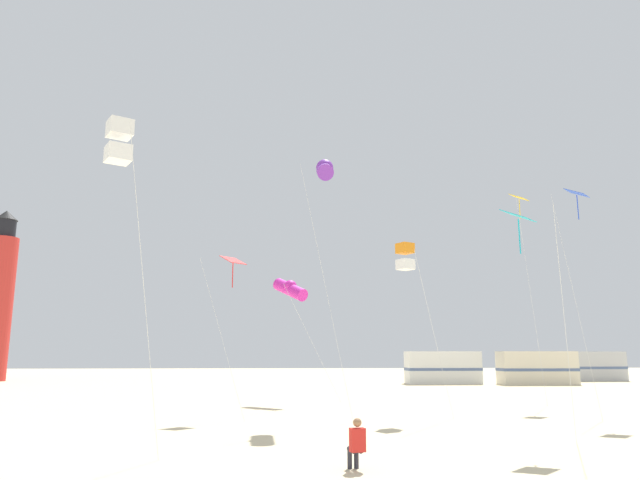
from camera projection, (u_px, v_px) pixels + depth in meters
kite_flyer_standing at (356, 442)px, 13.34m from camera, size 0.40×0.55×1.16m
kite_diamond_blue at (577, 202)px, 25.64m from camera, size 1.64×1.64×9.76m
kite_box_white at (119, 142)px, 15.37m from camera, size 1.73×1.94×8.67m
kite_box_orange at (405, 257)px, 24.96m from camera, size 2.23×2.23×7.26m
kite_diamond_cyan at (521, 223)px, 18.17m from camera, size 2.12×2.12×7.03m
kite_tube_violet at (325, 171)px, 25.50m from camera, size 2.12×2.52×11.16m
kite_diamond_scarlet at (232, 265)px, 25.34m from camera, size 2.08×1.95×6.81m
kite_tube_magenta at (290, 289)px, 32.64m from camera, size 3.83×4.00×6.86m
kite_diamond_gold at (520, 206)px, 32.12m from camera, size 1.22×1.22×11.28m
rv_van_white at (443, 368)px, 51.41m from camera, size 6.45×2.35×2.80m
rv_van_cream at (537, 368)px, 50.19m from camera, size 6.48×2.46×2.80m
rv_van_silver at (590, 366)px, 56.87m from camera, size 6.58×2.75×2.80m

